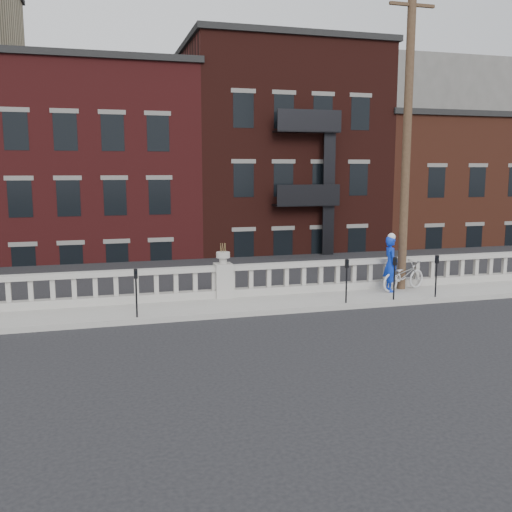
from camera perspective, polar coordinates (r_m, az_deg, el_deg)
The scene contains 12 objects.
ground at distance 14.76m, azimuth 0.05°, elevation -7.98°, with size 120.00×120.00×0.00m, color black.
sidewalk at distance 17.55m, azimuth -2.61°, elevation -5.03°, with size 32.00×2.20×0.15m, color #9A978E.
balustrade at distance 18.33m, azimuth -3.29°, elevation -2.63°, with size 28.00×0.34×1.03m.
planter_pedestal at distance 18.30m, azimuth -3.30°, elevation -2.05°, with size 0.55×0.55×1.76m.
lower_level at distance 36.95m, azimuth -8.86°, elevation 6.11°, with size 80.00×44.00×20.80m.
utility_pole at distance 19.94m, azimuth 14.85°, elevation 11.28°, with size 1.60×0.28×10.00m.
parking_meter_a at distance 16.12m, azimuth -11.90°, elevation -3.09°, with size 0.10×0.09×1.36m.
parking_meter_b at distance 17.67m, azimuth 9.04°, elevation -1.98°, with size 0.10×0.09×1.36m.
parking_meter_c at distance 18.41m, azimuth 13.68°, elevation -1.70°, with size 0.10×0.09×1.36m.
parking_meter_d at distance 19.18m, azimuth 17.59°, elevation -1.45°, with size 0.10×0.09×1.36m.
bicycle at distance 20.02m, azimuth 14.52°, elevation -1.90°, with size 0.67×1.91×1.00m, color silver.
cyclist at distance 19.64m, azimuth 13.31°, elevation -0.78°, with size 0.68×0.45×1.87m, color #0C2EBD.
Camera 1 is at (-3.82, -13.61, 4.24)m, focal length 40.00 mm.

